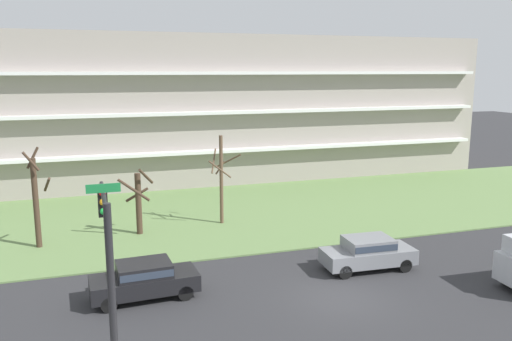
% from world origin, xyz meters
% --- Properties ---
extents(ground, '(160.00, 160.00, 0.00)m').
position_xyz_m(ground, '(0.00, 0.00, 0.00)').
color(ground, '#2D2D30').
extents(grass_lawn_strip, '(80.00, 16.00, 0.08)m').
position_xyz_m(grass_lawn_strip, '(0.00, 14.00, 0.04)').
color(grass_lawn_strip, '#66844C').
rests_on(grass_lawn_strip, ground).
extents(apartment_building, '(49.56, 12.04, 12.20)m').
position_xyz_m(apartment_building, '(0.00, 27.54, 6.10)').
color(apartment_building, '#9E938C').
rests_on(apartment_building, ground).
extents(tree_far_left, '(1.32, 1.32, 5.45)m').
position_xyz_m(tree_far_left, '(-12.43, 10.62, 2.71)').
color(tree_far_left, '#423023').
rests_on(tree_far_left, ground).
extents(tree_left, '(2.08, 1.92, 4.04)m').
position_xyz_m(tree_left, '(-7.10, 11.25, 2.05)').
color(tree_left, '#423023').
rests_on(tree_left, ground).
extents(tree_center, '(2.19, 2.20, 5.53)m').
position_xyz_m(tree_center, '(-2.04, 11.95, 2.95)').
color(tree_center, brown).
rests_on(tree_center, ground).
extents(sedan_black_near_left, '(4.49, 2.02, 1.57)m').
position_xyz_m(sedan_black_near_left, '(-7.77, 2.50, 0.87)').
color(sedan_black_near_left, black).
rests_on(sedan_black_near_left, ground).
extents(sedan_gray_center_left, '(4.48, 2.01, 1.57)m').
position_xyz_m(sedan_gray_center_left, '(2.75, 2.50, 0.87)').
color(sedan_gray_center_left, slate).
rests_on(sedan_gray_center_left, ground).
extents(traffic_signal_mast, '(0.90, 4.27, 6.47)m').
position_xyz_m(traffic_signal_mast, '(-9.37, -5.24, 4.35)').
color(traffic_signal_mast, black).
rests_on(traffic_signal_mast, ground).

